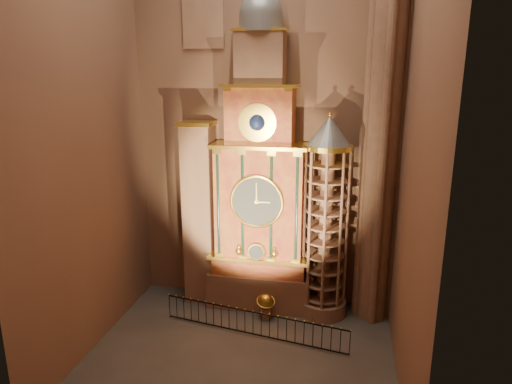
% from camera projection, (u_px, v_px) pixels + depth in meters
% --- Properties ---
extents(floor, '(14.00, 14.00, 0.00)m').
position_uv_depth(floor, '(240.00, 355.00, 21.09)').
color(floor, '#383330').
rests_on(floor, ground).
extents(wall_back, '(22.00, 0.00, 22.00)m').
position_uv_depth(wall_back, '(264.00, 106.00, 24.01)').
color(wall_back, '#875F48').
rests_on(wall_back, floor).
extents(wall_left, '(0.00, 22.00, 22.00)m').
position_uv_depth(wall_left, '(80.00, 113.00, 19.63)').
color(wall_left, '#875F48').
rests_on(wall_left, floor).
extents(wall_right, '(0.00, 22.00, 22.00)m').
position_uv_depth(wall_right, '(420.00, 119.00, 17.00)').
color(wall_right, '#875F48').
rests_on(wall_right, floor).
extents(astronomical_clock, '(5.60, 2.41, 16.70)m').
position_uv_depth(astronomical_clock, '(260.00, 190.00, 24.12)').
color(astronomical_clock, '#8C634C').
rests_on(astronomical_clock, floor).
extents(portrait_tower, '(1.80, 1.60, 10.20)m').
position_uv_depth(portrait_tower, '(200.00, 214.00, 25.16)').
color(portrait_tower, '#8C634C').
rests_on(portrait_tower, floor).
extents(stair_turret, '(2.50, 2.50, 10.80)m').
position_uv_depth(stair_turret, '(326.00, 221.00, 23.57)').
color(stair_turret, '#8C634C').
rests_on(stair_turret, floor).
extents(gothic_pier, '(2.04, 2.04, 22.00)m').
position_uv_depth(gothic_pier, '(385.00, 109.00, 21.92)').
color(gothic_pier, '#8C634C').
rests_on(gothic_pier, floor).
extents(celestial_globe, '(1.26, 1.23, 1.42)m').
position_uv_depth(celestial_globe, '(266.00, 304.00, 24.05)').
color(celestial_globe, '#8C634C').
rests_on(celestial_globe, floor).
extents(iron_railing, '(9.39, 1.73, 1.28)m').
position_uv_depth(iron_railing, '(253.00, 323.00, 22.49)').
color(iron_railing, black).
rests_on(iron_railing, floor).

